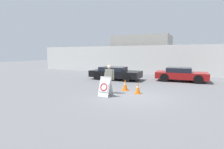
% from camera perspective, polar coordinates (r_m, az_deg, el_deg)
% --- Properties ---
extents(ground_plane, '(90.00, 90.00, 0.00)m').
position_cam_1_polar(ground_plane, '(10.10, 7.43, -7.09)').
color(ground_plane, slate).
extents(perimeter_wall, '(36.00, 0.30, 3.80)m').
position_cam_1_polar(perimeter_wall, '(20.70, 17.31, 4.56)').
color(perimeter_wall, silver).
rests_on(perimeter_wall, ground_plane).
extents(building_block, '(7.87, 5.11, 4.90)m').
position_cam_1_polar(building_block, '(26.10, 9.76, 6.90)').
color(building_block, '#B2ADA3').
rests_on(building_block, ground_plane).
extents(barricade_sign, '(0.70, 0.75, 1.12)m').
position_cam_1_polar(barricade_sign, '(9.96, -2.21, -3.95)').
color(barricade_sign, white).
rests_on(barricade_sign, ground_plane).
extents(security_guard, '(0.66, 0.37, 1.74)m').
position_cam_1_polar(security_guard, '(10.60, -1.00, -1.02)').
color(security_guard, '#232838').
rests_on(security_guard, ground_plane).
extents(traffic_cone_near, '(0.36, 0.36, 0.69)m').
position_cam_1_polar(traffic_cone_near, '(10.74, 8.43, -4.38)').
color(traffic_cone_near, orange).
rests_on(traffic_cone_near, ground_plane).
extents(traffic_cone_mid, '(0.40, 0.40, 0.72)m').
position_cam_1_polar(traffic_cone_mid, '(11.57, 4.32, -3.43)').
color(traffic_cone_mid, orange).
rests_on(traffic_cone_mid, ground_plane).
extents(parked_car_front_coupe, '(4.71, 2.05, 1.18)m').
position_cam_1_polar(parked_car_front_coupe, '(16.26, 0.99, 0.52)').
color(parked_car_front_coupe, black).
rests_on(parked_car_front_coupe, ground_plane).
extents(parked_car_rear_sedan, '(4.33, 2.19, 1.19)m').
position_cam_1_polar(parked_car_rear_sedan, '(16.40, 21.49, 0.11)').
color(parked_car_rear_sedan, black).
rests_on(parked_car_rear_sedan, ground_plane).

